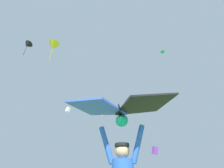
# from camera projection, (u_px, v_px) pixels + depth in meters

# --- Properties ---
(held_stunt_kite) EXTENTS (1.95, 1.30, 0.42)m
(held_stunt_kite) POSITION_uv_depth(u_px,v_px,m) (120.00, 109.00, 2.89)
(held_stunt_kite) COLOR black
(distant_kite_yellow_mid_right) EXTENTS (1.73, 1.72, 2.95)m
(distant_kite_yellow_mid_right) POSITION_uv_depth(u_px,v_px,m) (53.00, 46.00, 18.73)
(distant_kite_yellow_mid_right) COLOR yellow
(distant_kite_purple_overhead_distant) EXTENTS (0.89, 0.91, 1.30)m
(distant_kite_purple_overhead_distant) POSITION_uv_depth(u_px,v_px,m) (155.00, 150.00, 24.57)
(distant_kite_purple_overhead_distant) COLOR purple
(distant_kite_yellow_far_center) EXTENTS (0.86, 0.99, 1.29)m
(distant_kite_yellow_far_center) POSITION_uv_depth(u_px,v_px,m) (102.00, 114.00, 39.86)
(distant_kite_yellow_far_center) COLOR yellow
(distant_kite_black_low_left) EXTENTS (1.31, 1.30, 2.66)m
(distant_kite_black_low_left) POSITION_uv_depth(u_px,v_px,m) (27.00, 45.00, 23.37)
(distant_kite_black_low_left) COLOR black
(distant_kite_white_high_left) EXTENTS (1.23, 1.14, 1.37)m
(distant_kite_white_high_left) POSITION_uv_depth(u_px,v_px,m) (68.00, 110.00, 38.72)
(distant_kite_white_high_left) COLOR white
(distant_kite_teal_low_right) EXTENTS (0.74, 0.73, 0.22)m
(distant_kite_teal_low_right) POSITION_uv_depth(u_px,v_px,m) (163.00, 52.00, 27.00)
(distant_kite_teal_low_right) COLOR #19B2AD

